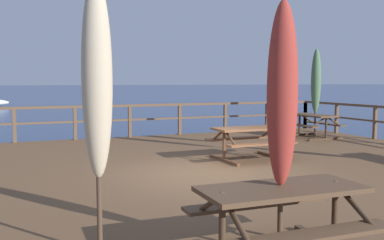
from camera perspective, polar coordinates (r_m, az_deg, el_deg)
The scene contains 11 objects.
ground_plane at distance 9.19m, azimuth 2.39°, elevation -11.56°, with size 600.00×600.00×0.00m, color navy.
wooden_deck at distance 9.09m, azimuth 2.40°, elevation -9.23°, with size 14.56×12.80×0.77m, color brown.
railing_waterside_far at distance 14.74m, azimuth -8.08°, elevation 0.68°, with size 14.36×0.10×1.09m.
picnic_table_front_right at distance 10.53m, azimuth 7.49°, elevation -2.11°, with size 1.73×1.40×0.78m.
picnic_table_back_left at distance 4.75m, azimuth 11.56°, elevation -10.99°, with size 1.77×1.46×0.78m.
picnic_table_front_left at distance 14.99m, azimuth 15.34°, elevation -0.13°, with size 1.47×1.71×0.78m.
patio_umbrella_tall_mid_left at distance 12.52m, azimuth 10.70°, elevation 5.01°, with size 0.32×0.32×2.94m.
patio_umbrella_tall_front at distance 4.65m, azimuth 11.62°, elevation 3.15°, with size 0.32×0.32×2.69m.
patio_umbrella_tall_mid_right at distance 14.93m, azimuth 15.78°, elevation 4.84°, with size 0.32×0.32×2.91m.
patio_umbrella_short_front at distance 4.70m, azimuth -12.22°, elevation 5.12°, with size 0.32×0.32×2.94m.
patio_umbrella_short_back at distance 11.52m, azimuth 10.90°, elevation 4.85°, with size 0.32×0.32×2.88m.
Camera 1 is at (-3.79, -7.95, 2.63)m, focal length 41.14 mm.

